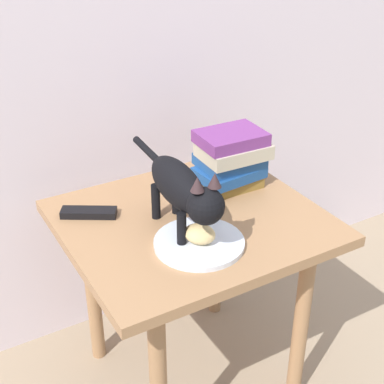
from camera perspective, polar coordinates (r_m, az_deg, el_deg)
ground_plane at (r=1.90m, az=0.00°, el=-17.89°), size 6.00×6.00×0.00m
side_table at (r=1.57m, az=0.00°, el=-5.45°), size 0.68×0.61×0.59m
plate at (r=1.41m, az=0.73°, el=-5.19°), size 0.23×0.23×0.01m
bread_roll at (r=1.38m, az=0.78°, el=-4.28°), size 0.10×0.10×0.05m
cat at (r=1.39m, az=-0.95°, el=0.31°), size 0.11×0.48×0.23m
book_stack at (r=1.64m, az=3.89°, el=3.30°), size 0.21×0.16×0.18m
tv_remote at (r=1.55m, az=-10.44°, el=-2.07°), size 0.15×0.12×0.02m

